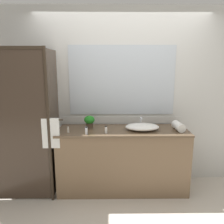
% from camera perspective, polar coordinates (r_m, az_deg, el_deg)
% --- Properties ---
extents(ground_plane, '(8.00, 8.00, 0.00)m').
position_cam_1_polar(ground_plane, '(3.49, 2.60, -18.78)').
color(ground_plane, beige).
extents(wall_back_with_mirror, '(4.40, 0.06, 2.60)m').
position_cam_1_polar(wall_back_with_mirror, '(3.38, 2.48, 3.82)').
color(wall_back_with_mirror, silver).
rests_on(wall_back_with_mirror, ground_plane).
extents(vanity_cabinet, '(1.80, 0.58, 0.90)m').
position_cam_1_polar(vanity_cabinet, '(3.29, 2.66, -11.95)').
color(vanity_cabinet, brown).
rests_on(vanity_cabinet, ground_plane).
extents(shower_enclosure, '(1.20, 0.59, 2.00)m').
position_cam_1_polar(shower_enclosure, '(3.11, -21.15, -3.07)').
color(shower_enclosure, '#2D2319').
rests_on(shower_enclosure, ground_plane).
extents(sink_basin, '(0.46, 0.32, 0.09)m').
position_cam_1_polar(sink_basin, '(3.13, 7.69, -3.75)').
color(sink_basin, white).
rests_on(sink_basin, vanity_cabinet).
extents(faucet, '(0.17, 0.14, 0.15)m').
position_cam_1_polar(faucet, '(3.28, 7.29, -2.91)').
color(faucet, silver).
rests_on(faucet, vanity_cabinet).
extents(potted_plant, '(0.15, 0.15, 0.18)m').
position_cam_1_polar(potted_plant, '(3.19, -5.76, -2.29)').
color(potted_plant, '#473828').
rests_on(potted_plant, vanity_cabinet).
extents(amenity_bottle_conditioner, '(0.03, 0.03, 0.10)m').
position_cam_1_polar(amenity_bottle_conditioner, '(2.92, -6.54, -4.72)').
color(amenity_bottle_conditioner, silver).
rests_on(amenity_bottle_conditioner, vanity_cabinet).
extents(amenity_bottle_shampoo, '(0.03, 0.03, 0.10)m').
position_cam_1_polar(amenity_bottle_shampoo, '(2.95, -1.55, -4.53)').
color(amenity_bottle_shampoo, white).
rests_on(amenity_bottle_shampoo, vanity_cabinet).
extents(amenity_bottle_lotion, '(0.03, 0.03, 0.08)m').
position_cam_1_polar(amenity_bottle_lotion, '(3.03, -11.08, -4.48)').
color(amenity_bottle_lotion, silver).
rests_on(amenity_bottle_lotion, vanity_cabinet).
extents(rolled_towel_near_edge, '(0.13, 0.25, 0.11)m').
position_cam_1_polar(rolled_towel_near_edge, '(3.21, 16.52, -3.50)').
color(rolled_towel_near_edge, white).
rests_on(rolled_towel_near_edge, vanity_cabinet).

